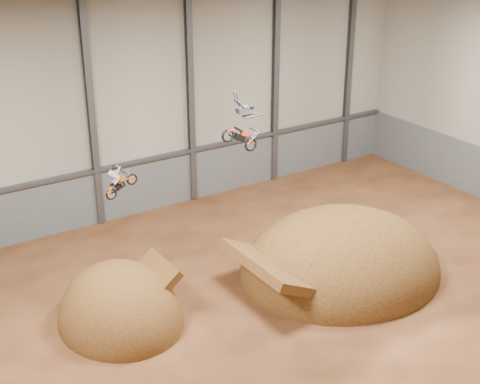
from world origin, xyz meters
The scene contains 13 objects.
floor centered at (0.00, 0.00, 0.00)m, with size 40.00×40.00×0.00m, color #432312.
back_wall centered at (0.00, 15.00, 7.00)m, with size 40.00×0.10×14.00m, color #9D9A8B.
ceiling centered at (0.00, 0.00, 14.00)m, with size 40.00×40.00×0.00m, color black.
lower_band_back centered at (0.00, 14.90, 1.75)m, with size 39.80×0.18×3.50m, color slate.
steel_rail centered at (0.00, 14.75, 3.55)m, with size 39.80×0.35×0.20m, color #47494F.
steel_column_2 centered at (-3.33, 14.80, 7.00)m, with size 0.40×0.36×13.90m, color #47494F.
steel_column_3 centered at (3.33, 14.80, 7.00)m, with size 0.40×0.36×13.90m, color #47494F.
steel_column_4 centered at (10.00, 14.80, 7.00)m, with size 0.40×0.36×13.90m, color #47494F.
steel_column_5 centered at (16.67, 14.80, 7.00)m, with size 0.40×0.36×13.90m, color #47494F.
takeoff_ramp centered at (-6.69, 4.06, 0.00)m, with size 5.83×6.73×5.83m, color #412610.
landing_ramp centered at (5.28, 1.97, 0.00)m, with size 11.38×10.07×6.57m, color #412610.
fmx_rider_a centered at (-5.24, 6.02, 6.58)m, with size 1.80×0.69×1.63m, color #DE5E06, non-canonical shape.
fmx_rider_b centered at (-0.17, 3.90, 8.90)m, with size 2.81×0.80×2.41m, color red, non-canonical shape.
Camera 1 is at (-16.59, -21.68, 18.46)m, focal length 50.00 mm.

